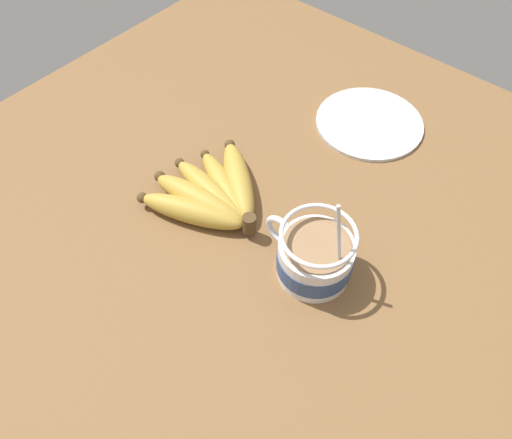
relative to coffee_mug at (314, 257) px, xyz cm
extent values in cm
cube|color=brown|center=(7.03, 2.53, -4.90)|extent=(115.57, 115.57, 2.58)
cylinder|color=silver|center=(-0.11, 0.00, -0.40)|extent=(10.09, 10.09, 6.42)
cylinder|color=navy|center=(-0.11, 0.00, -0.54)|extent=(10.29, 10.29, 3.07)
torus|color=silver|center=(5.78, 0.00, 0.78)|extent=(5.11, 0.90, 5.11)
cylinder|color=#997551|center=(-0.11, 0.00, 2.91)|extent=(8.89, 8.89, 0.40)
torus|color=silver|center=(-0.11, 0.00, 5.16)|extent=(10.09, 10.09, 0.60)
cylinder|color=silver|center=(-3.12, 0.00, 5.12)|extent=(2.98, 0.50, 14.54)
ellipsoid|color=silver|center=(-1.87, 0.00, -2.11)|extent=(3.00, 2.00, 0.80)
cylinder|color=#4C381E|center=(10.66, 0.94, -0.91)|extent=(2.00, 2.00, 3.00)
ellipsoid|color=#B79338|center=(17.72, -4.66, -1.67)|extent=(14.95, 12.98, 3.87)
sphere|color=#4C381E|center=(23.99, -9.63, -1.67)|extent=(1.74, 1.74, 1.74)
ellipsoid|color=#B79338|center=(18.68, -2.54, -1.95)|extent=(15.52, 9.19, 3.30)
sphere|color=#4C381E|center=(25.79, -5.63, -1.95)|extent=(1.49, 1.49, 1.49)
ellipsoid|color=#B79338|center=(19.57, -0.40, -1.87)|extent=(16.36, 5.81, 3.48)
sphere|color=#4C381E|center=(27.49, -1.58, -1.87)|extent=(1.56, 1.56, 1.56)
ellipsoid|color=#B79338|center=(19.66, 1.95, -1.70)|extent=(16.44, 5.59, 3.81)
sphere|color=#4C381E|center=(27.67, 2.86, -1.70)|extent=(1.71, 1.71, 1.71)
ellipsoid|color=#B79338|center=(19.06, 4.23, -1.77)|extent=(16.29, 9.28, 3.68)
sphere|color=#4C381E|center=(26.54, 7.16, -1.77)|extent=(1.65, 1.65, 1.65)
cylinder|color=silver|center=(10.21, -30.70, -3.31)|extent=(18.65, 18.65, 0.60)
camera|label=1|loc=(-17.41, 32.64, 55.85)|focal=35.00mm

